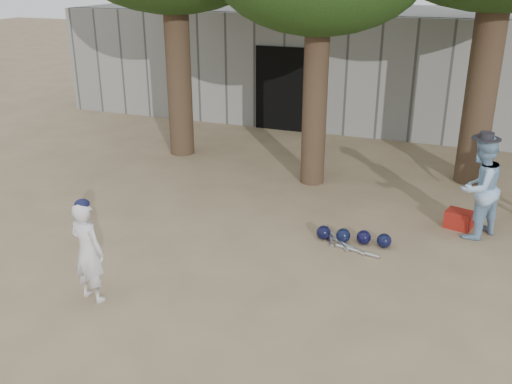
% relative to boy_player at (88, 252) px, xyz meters
% --- Properties ---
extents(ground, '(70.00, 70.00, 0.00)m').
position_rel_boy_player_xyz_m(ground, '(0.90, 1.12, -0.69)').
color(ground, '#937C5E').
rests_on(ground, ground).
extents(boy_player, '(0.56, 0.41, 1.39)m').
position_rel_boy_player_xyz_m(boy_player, '(0.00, 0.00, 0.00)').
color(boy_player, silver).
rests_on(boy_player, ground).
extents(spectator_blue, '(0.99, 1.03, 1.68)m').
position_rel_boy_player_xyz_m(spectator_blue, '(4.64, 3.82, 0.15)').
color(spectator_blue, '#8CB4D9').
rests_on(spectator_blue, ground).
extents(red_bag, '(0.49, 0.42, 0.30)m').
position_rel_boy_player_xyz_m(red_bag, '(4.42, 4.07, -0.54)').
color(red_bag, '#A11515').
rests_on(red_bag, ground).
extents(back_building, '(16.00, 5.24, 3.00)m').
position_rel_boy_player_xyz_m(back_building, '(0.90, 11.45, 0.81)').
color(back_building, gray).
rests_on(back_building, ground).
extents(helmet_row, '(1.19, 0.29, 0.23)m').
position_rel_boy_player_xyz_m(helmet_row, '(2.88, 2.85, -0.58)').
color(helmet_row, black).
rests_on(helmet_row, ground).
extents(bat_pile, '(1.06, 0.81, 0.06)m').
position_rel_boy_player_xyz_m(bat_pile, '(2.75, 2.73, -0.66)').
color(bat_pile, '#B6B6BD').
rests_on(bat_pile, ground).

